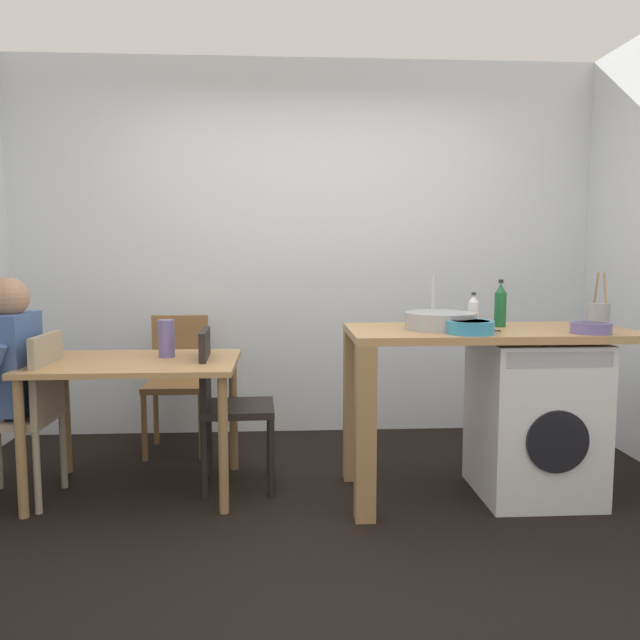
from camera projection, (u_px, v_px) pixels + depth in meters
ground_plane at (319, 529)px, 3.03m from camera, size 5.46×5.46×0.00m
wall_back at (305, 250)px, 4.63m from camera, size 4.60×0.10×2.70m
dining_table at (136, 378)px, 3.46m from camera, size 1.10×0.76×0.74m
chair_person_seat at (28, 408)px, 3.34m from camera, size 0.41×0.41×0.90m
chair_opposite at (225, 399)px, 3.54m from camera, size 0.42×0.42×0.90m
chair_spare_by_wall at (179, 375)px, 4.25m from camera, size 0.40×0.40×0.90m
kitchen_counter at (449, 358)px, 3.37m from camera, size 1.50×0.68×0.92m
washing_machine at (534, 418)px, 3.43m from camera, size 0.60×0.61×0.86m
sink_basin at (441, 321)px, 3.35m from camera, size 0.38×0.38×0.09m
tap at (433, 300)px, 3.52m from camera, size 0.02×0.02×0.28m
bottle_tall_green at (473, 311)px, 3.47m from camera, size 0.06×0.06×0.19m
bottle_squat_brown at (500, 305)px, 3.45m from camera, size 0.06×0.06×0.26m
mixing_bowl at (470, 326)px, 3.16m from camera, size 0.24×0.24×0.07m
utensil_crock at (599, 314)px, 3.45m from camera, size 0.11×0.11×0.30m
colander at (591, 327)px, 3.17m from camera, size 0.20×0.20×0.06m
vase at (166, 338)px, 3.54m from camera, size 0.09×0.09×0.21m
scissors at (486, 330)px, 3.27m from camera, size 0.15×0.06×0.01m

